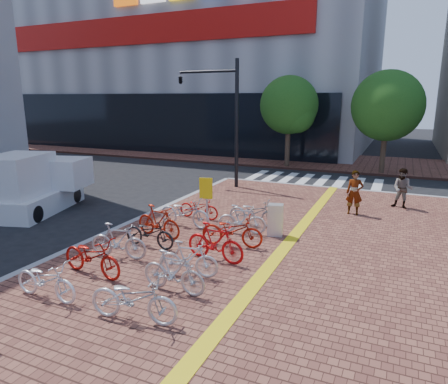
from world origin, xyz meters
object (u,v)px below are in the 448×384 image
at_px(bike_8, 174,272).
at_px(bike_11, 232,230).
at_px(bike_10, 215,242).
at_px(bike_1, 92,256).
at_px(bike_0, 46,280).
at_px(bike_9, 188,259).
at_px(utility_box, 275,220).
at_px(box_truck, 36,185).
at_px(yellow_sign, 206,193).
at_px(bike_4, 158,221).
at_px(traffic_light_pole, 210,100).
at_px(bike_6, 199,207).
at_px(bike_12, 242,219).
at_px(pedestrian_a, 355,193).
at_px(bike_7, 134,298).
at_px(bike_13, 254,212).
at_px(bike_5, 185,212).
at_px(bike_2, 118,241).
at_px(bike_3, 149,233).
at_px(pedestrian_b, 403,189).

height_order(bike_8, bike_11, bike_8).
bearing_deg(bike_10, bike_1, 136.95).
distance_m(bike_0, bike_9, 3.37).
xyz_separation_m(utility_box, box_truck, (-10.06, -0.74, 0.47)).
xyz_separation_m(bike_0, yellow_sign, (0.92, 6.39, 0.75)).
height_order(bike_4, box_truck, box_truck).
relative_size(bike_0, bike_9, 1.11).
height_order(bike_10, traffic_light_pole, traffic_light_pole).
bearing_deg(bike_6, yellow_sign, -133.02).
distance_m(bike_12, pedestrian_a, 5.11).
bearing_deg(utility_box, bike_11, -122.23).
distance_m(bike_7, bike_13, 6.99).
height_order(bike_8, bike_12, bike_8).
height_order(bike_6, box_truck, box_truck).
bearing_deg(yellow_sign, bike_6, 135.57).
relative_size(bike_13, box_truck, 0.41).
relative_size(bike_12, box_truck, 0.36).
bearing_deg(bike_5, bike_10, -134.27).
bearing_deg(pedestrian_a, bike_9, -115.24).
height_order(bike_1, yellow_sign, yellow_sign).
relative_size(bike_11, traffic_light_pole, 0.30).
distance_m(bike_7, traffic_light_pole, 14.06).
relative_size(bike_11, bike_13, 1.04).
bearing_deg(bike_11, pedestrian_a, -38.28).
xyz_separation_m(bike_1, pedestrian_a, (5.53, 8.60, 0.36)).
height_order(bike_2, yellow_sign, yellow_sign).
relative_size(yellow_sign, box_truck, 0.38).
distance_m(bike_1, bike_3, 2.32).
height_order(bike_3, box_truck, box_truck).
height_order(bike_6, traffic_light_pole, traffic_light_pole).
distance_m(bike_6, utility_box, 3.33).
distance_m(bike_0, yellow_sign, 6.50).
bearing_deg(bike_3, box_truck, 76.39).
relative_size(bike_8, traffic_light_pole, 0.27).
xyz_separation_m(bike_5, bike_8, (2.24, -4.48, -0.02)).
bearing_deg(bike_8, pedestrian_b, -22.84).
distance_m(pedestrian_a, box_truck, 12.95).
bearing_deg(traffic_light_pole, pedestrian_a, -19.99).
xyz_separation_m(bike_3, bike_9, (2.13, -1.37, 0.02)).
xyz_separation_m(bike_0, box_truck, (-6.55, 5.57, 0.54)).
bearing_deg(bike_8, utility_box, -9.56).
xyz_separation_m(bike_3, utility_box, (3.25, 2.58, 0.08)).
distance_m(bike_1, bike_5, 4.52).
distance_m(bike_6, bike_11, 3.19).
height_order(bike_1, bike_5, bike_5).
relative_size(bike_5, pedestrian_a, 1.14).
bearing_deg(bike_1, utility_box, -29.39).
height_order(bike_2, bike_9, bike_2).
relative_size(bike_0, bike_13, 0.95).
xyz_separation_m(bike_2, bike_12, (2.43, 3.46, -0.03)).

